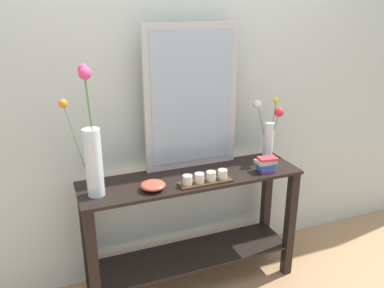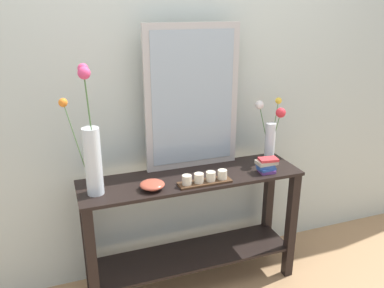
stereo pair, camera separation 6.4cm
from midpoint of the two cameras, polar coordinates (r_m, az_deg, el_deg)
name	(u,v)px [view 2 (the right image)]	position (r m, az deg, el deg)	size (l,w,h in m)	color
ground_plane	(192,282)	(2.79, 0.70, -19.59)	(7.00, 6.00, 0.02)	#A87F56
wall_back	(175,74)	(2.49, -1.70, 10.21)	(6.40, 0.08, 2.70)	beige
console_table	(192,220)	(2.52, 0.75, -11.03)	(1.36, 0.37, 0.78)	black
mirror_leaning	(192,98)	(2.39, 0.84, 6.69)	(0.60, 0.03, 0.89)	#B7B2AD
tall_vase_left	(91,151)	(2.13, -13.68, -0.99)	(0.19, 0.19, 0.71)	silver
vase_right	(271,132)	(2.61, 12.15, 1.79)	(0.19, 0.17, 0.41)	silver
candle_tray	(205,179)	(2.28, 2.71, -5.12)	(0.32, 0.09, 0.07)	#472D1C
decorative_bowl	(152,185)	(2.21, -5.00, -5.96)	(0.14, 0.14, 0.05)	#B24C38
book_stack	(267,165)	(2.47, 11.60, -3.02)	(0.13, 0.09, 0.09)	#663884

